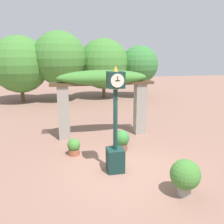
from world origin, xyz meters
TOP-DOWN VIEW (x-y plane):
  - ground_plane at (0.00, 0.00)m, footprint 60.00×60.00m
  - pedestal_clock at (-0.22, -0.06)m, footprint 0.54×0.54m
  - pergola at (0.00, 3.40)m, footprint 4.64×1.09m
  - potted_plant_near_left at (-1.47, 1.50)m, footprint 0.48×0.48m
  - potted_plant_near_right at (0.42, 1.56)m, footprint 0.63×0.63m
  - potted_plant_far_left at (1.31, -1.80)m, footprint 0.82×0.82m
  - tree_line at (-0.89, 12.60)m, footprint 13.42×4.90m

SIDE VIEW (x-z plane):
  - ground_plane at x=0.00m, z-range 0.00..0.00m
  - potted_plant_near_left at x=-1.47m, z-range 0.01..0.65m
  - potted_plant_near_right at x=0.42m, z-range 0.02..0.85m
  - potted_plant_far_left at x=1.31m, z-range 0.07..1.10m
  - pedestal_clock at x=-0.22m, z-range -0.33..3.09m
  - pergola at x=0.00m, z-range 0.78..3.84m
  - tree_line at x=-0.89m, z-range 0.30..5.76m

